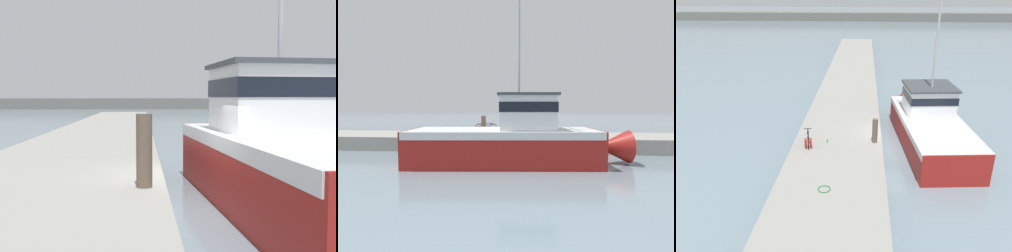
# 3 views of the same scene
# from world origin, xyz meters

# --- Properties ---
(ground_plane) EXTENTS (320.00, 320.00, 0.00)m
(ground_plane) POSITION_xyz_m (0.00, 0.00, 0.00)
(ground_plane) COLOR gray
(dock_pier) EXTENTS (5.14, 80.00, 0.95)m
(dock_pier) POSITION_xyz_m (-3.26, 0.00, 0.47)
(dock_pier) COLOR gray
(dock_pier) RESTS_ON ground_plane
(far_shoreline) EXTENTS (180.00, 5.00, 2.37)m
(far_shoreline) POSITION_xyz_m (30.00, 84.80, 1.19)
(far_shoreline) COLOR slate
(far_shoreline) RESTS_ON ground_plane
(fishing_boat_main) EXTENTS (4.42, 11.43, 11.03)m
(fishing_boat_main) POSITION_xyz_m (2.38, 0.86, 1.35)
(fishing_boat_main) COLOR maroon
(fishing_boat_main) RESTS_ON ground_plane
(bicycle_touring) EXTENTS (0.61, 1.77, 0.78)m
(bicycle_touring) POSITION_xyz_m (-4.92, -2.00, 1.30)
(bicycle_touring) COLOR black
(bicycle_touring) RESTS_ON dock_pier
(mooring_post) EXTENTS (0.31, 0.31, 1.44)m
(mooring_post) POSITION_xyz_m (-1.13, -1.35, 1.67)
(mooring_post) COLOR brown
(mooring_post) RESTS_ON dock_pier
(hose_coil) EXTENTS (0.57, 0.57, 0.04)m
(hose_coil) POSITION_xyz_m (-3.49, -6.38, 0.97)
(hose_coil) COLOR #197A2D
(hose_coil) RESTS_ON dock_pier
(water_bottle_on_curb) EXTENTS (0.06, 0.06, 0.24)m
(water_bottle_on_curb) POSITION_xyz_m (-3.86, -1.65, 1.07)
(water_bottle_on_curb) COLOR green
(water_bottle_on_curb) RESTS_ON dock_pier
(water_bottle_by_bike) EXTENTS (0.07, 0.07, 0.25)m
(water_bottle_by_bike) POSITION_xyz_m (-5.39, -0.82, 1.07)
(water_bottle_by_bike) COLOR silver
(water_bottle_by_bike) RESTS_ON dock_pier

